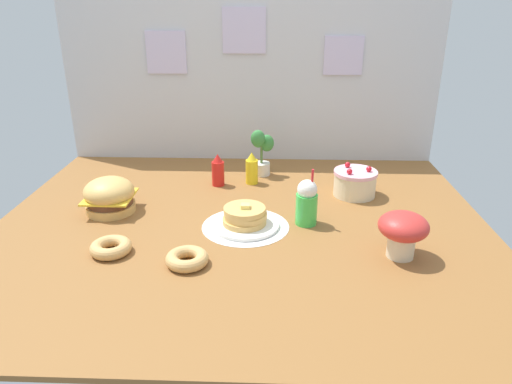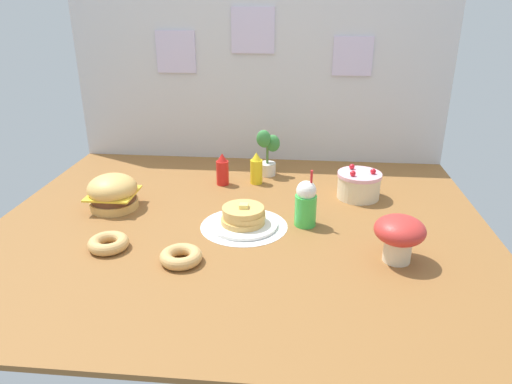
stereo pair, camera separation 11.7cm
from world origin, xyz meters
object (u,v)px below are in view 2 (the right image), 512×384
(layer_cake, at_px, (359,185))
(potted_plant, at_px, (267,151))
(cream_soda_cup, at_px, (306,204))
(ketchup_bottle, at_px, (222,170))
(donut_pink_glaze, at_px, (108,243))
(burger, at_px, (113,192))
(pancake_stack, at_px, (244,218))
(donut_chocolate, at_px, (181,256))
(mustard_bottle, at_px, (256,169))
(mushroom_stool, at_px, (399,234))

(layer_cake, xyz_separation_m, potted_plant, (-0.48, 0.28, 0.07))
(cream_soda_cup, bearing_deg, ketchup_bottle, 134.62)
(layer_cake, relative_size, ketchup_bottle, 1.25)
(donut_pink_glaze, distance_m, potted_plant, 1.07)
(layer_cake, distance_m, donut_pink_glaze, 1.21)
(ketchup_bottle, relative_size, cream_soda_cup, 0.67)
(burger, distance_m, cream_soda_cup, 0.91)
(pancake_stack, bearing_deg, layer_cake, 35.25)
(donut_chocolate, bearing_deg, cream_soda_cup, 38.09)
(cream_soda_cup, bearing_deg, burger, 174.07)
(mustard_bottle, relative_size, potted_plant, 0.66)
(mustard_bottle, relative_size, mushroom_stool, 0.91)
(pancake_stack, relative_size, layer_cake, 1.36)
(donut_chocolate, bearing_deg, mushroom_stool, 6.50)
(pancake_stack, distance_m, ketchup_bottle, 0.51)
(ketchup_bottle, bearing_deg, mushroom_stool, -42.38)
(ketchup_bottle, xyz_separation_m, donut_pink_glaze, (-0.34, -0.73, -0.05))
(layer_cake, relative_size, donut_chocolate, 1.34)
(layer_cake, bearing_deg, cream_soda_cup, -128.18)
(pancake_stack, height_order, ketchup_bottle, ketchup_bottle)
(mustard_bottle, distance_m, cream_soda_cup, 0.55)
(pancake_stack, height_order, donut_chocolate, pancake_stack)
(burger, height_order, mustard_bottle, mustard_bottle)
(mushroom_stool, bearing_deg, donut_pink_glaze, -179.07)
(burger, distance_m, mustard_bottle, 0.75)
(pancake_stack, bearing_deg, potted_plant, 85.53)
(pancake_stack, relative_size, potted_plant, 1.11)
(burger, height_order, donut_pink_glaze, burger)
(cream_soda_cup, distance_m, potted_plant, 0.65)
(layer_cake, distance_m, potted_plant, 0.56)
(pancake_stack, height_order, potted_plant, potted_plant)
(donut_chocolate, bearing_deg, pancake_stack, 58.57)
(mustard_bottle, xyz_separation_m, donut_pink_glaze, (-0.52, -0.77, -0.05))
(burger, bearing_deg, mustard_bottle, 31.04)
(burger, bearing_deg, donut_pink_glaze, -71.98)
(ketchup_bottle, height_order, donut_chocolate, ketchup_bottle)
(donut_pink_glaze, distance_m, donut_chocolate, 0.32)
(burger, relative_size, potted_plant, 0.87)
(mustard_bottle, relative_size, cream_soda_cup, 0.67)
(potted_plant, bearing_deg, ketchup_bottle, -142.46)
(mushroom_stool, bearing_deg, potted_plant, 122.34)
(pancake_stack, bearing_deg, cream_soda_cup, 8.57)
(mushroom_stool, bearing_deg, mustard_bottle, 128.98)
(potted_plant, bearing_deg, cream_soda_cup, -70.70)
(layer_cake, bearing_deg, pancake_stack, -144.75)
(burger, xyz_separation_m, cream_soda_cup, (0.90, -0.09, 0.02))
(burger, relative_size, mushroom_stool, 1.21)
(burger, relative_size, donut_chocolate, 1.43)
(ketchup_bottle, xyz_separation_m, potted_plant, (0.22, 0.17, 0.06))
(burger, xyz_separation_m, ketchup_bottle, (0.46, 0.35, 0.00))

